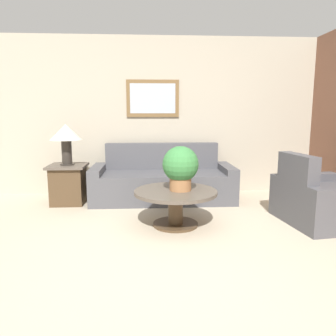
# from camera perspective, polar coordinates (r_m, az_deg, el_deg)

# --- Properties ---
(ground_plane) EXTENTS (20.00, 20.00, 0.00)m
(ground_plane) POSITION_cam_1_polar(r_m,az_deg,el_deg) (2.98, 3.63, -17.61)
(ground_plane) COLOR #BCAD93
(wall_back) EXTENTS (6.96, 0.09, 2.60)m
(wall_back) POSITION_cam_1_polar(r_m,az_deg,el_deg) (5.60, -0.03, 9.03)
(wall_back) COLOR #B2A893
(wall_back) RESTS_ON ground_plane
(couch_main) EXTENTS (2.19, 0.87, 0.87)m
(couch_main) POSITION_cam_1_polar(r_m,az_deg,el_deg) (5.15, -0.91, -2.43)
(couch_main) COLOR #4C4C51
(couch_main) RESTS_ON ground_plane
(armchair) EXTENTS (1.04, 1.12, 0.87)m
(armchair) POSITION_cam_1_polar(r_m,az_deg,el_deg) (4.50, 25.07, -5.19)
(armchair) COLOR #4C4C51
(armchair) RESTS_ON ground_plane
(coffee_table) EXTENTS (1.00, 1.00, 0.44)m
(coffee_table) POSITION_cam_1_polar(r_m,az_deg,el_deg) (3.97, 1.33, -5.60)
(coffee_table) COLOR #4C3823
(coffee_table) RESTS_ON ground_plane
(side_table) EXTENTS (0.55, 0.55, 0.59)m
(side_table) POSITION_cam_1_polar(r_m,az_deg,el_deg) (5.17, -16.95, -2.65)
(side_table) COLOR #4C3823
(side_table) RESTS_ON ground_plane
(table_lamp) EXTENTS (0.47, 0.47, 0.61)m
(table_lamp) POSITION_cam_1_polar(r_m,az_deg,el_deg) (5.07, -17.36, 5.49)
(table_lamp) COLOR #2D2823
(table_lamp) RESTS_ON side_table
(potted_plant_on_table) EXTENTS (0.43, 0.43, 0.53)m
(potted_plant_on_table) POSITION_cam_1_polar(r_m,az_deg,el_deg) (3.90, 2.19, 0.26)
(potted_plant_on_table) COLOR #9E6B42
(potted_plant_on_table) RESTS_ON coffee_table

